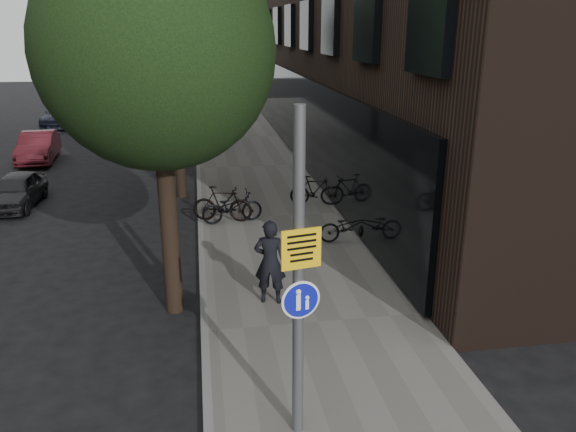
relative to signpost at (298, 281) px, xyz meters
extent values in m
cube|color=slate|center=(0.96, 9.71, -2.44)|extent=(4.50, 60.00, 0.12)
cube|color=slate|center=(-1.29, 9.71, -2.44)|extent=(0.15, 60.00, 0.13)
cylinder|color=black|center=(-1.89, 4.21, -0.90)|extent=(0.36, 0.36, 3.20)
sphere|color=black|center=(-1.89, 4.21, 2.80)|extent=(4.40, 4.40, 4.40)
sphere|color=black|center=(-1.49, 5.01, 1.80)|extent=(2.64, 2.64, 2.64)
cylinder|color=black|center=(-1.89, 12.71, -0.90)|extent=(0.36, 0.36, 3.20)
sphere|color=black|center=(-1.89, 12.71, 2.80)|extent=(5.00, 5.00, 5.00)
sphere|color=black|center=(-1.49, 13.51, 1.80)|extent=(3.00, 3.00, 3.00)
cylinder|color=black|center=(-1.89, 21.71, -0.90)|extent=(0.36, 0.36, 3.20)
sphere|color=black|center=(-1.89, 21.71, 2.80)|extent=(5.00, 5.00, 5.00)
sphere|color=black|center=(-1.49, 22.51, 1.80)|extent=(3.00, 3.00, 3.00)
cylinder|color=#595B5E|center=(0.00, 0.00, -0.02)|extent=(0.16, 0.16, 4.72)
cube|color=#DEA70B|center=(0.00, 0.00, 0.50)|extent=(0.54, 0.13, 0.55)
cylinder|color=#0E149B|center=(0.00, 0.00, -0.23)|extent=(0.48, 0.11, 0.48)
cylinder|color=white|center=(0.00, 0.00, -0.23)|extent=(0.54, 0.12, 0.55)
imported|color=black|center=(0.13, 4.06, -1.46)|extent=(0.76, 0.59, 1.84)
imported|color=black|center=(2.71, 7.25, -1.95)|extent=(1.64, 0.58, 0.86)
imported|color=black|center=(2.47, 10.65, -1.89)|extent=(1.70, 0.75, 0.99)
imported|color=black|center=(-0.33, 9.35, -1.90)|extent=(1.91, 0.92, 0.96)
imported|color=black|center=(-0.61, 9.50, -1.84)|extent=(1.88, 0.97, 1.09)
imported|color=black|center=(-7.27, 12.43, -1.94)|extent=(1.44, 3.34, 1.12)
imported|color=maroon|center=(-8.26, 19.28, -1.85)|extent=(1.68, 4.05, 1.30)
imported|color=#1C2233|center=(-9.21, 29.06, -1.84)|extent=(2.13, 4.66, 1.32)
camera|label=1|loc=(-1.22, -6.68, 3.22)|focal=35.00mm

